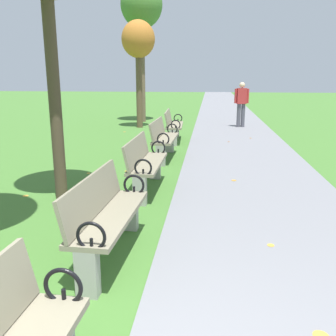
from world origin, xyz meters
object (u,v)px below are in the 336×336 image
Objects in this scene: park_bench_2 at (107,215)px; pedestrian_walking at (241,102)px; tree_3 at (138,43)px; park_bench_3 at (145,163)px; park_bench_5 at (173,125)px; tree_4 at (142,7)px; park_bench_4 at (163,138)px.

pedestrian_walking is (2.20, 10.33, 0.44)m from park_bench_2.
park_bench_3 is at bearing -78.68° from tree_3.
park_bench_5 is 4.03m from tree_3.
park_bench_2 is 1.00× the size of pedestrian_walking.
tree_3 is 2.33× the size of pedestrian_walking.
pedestrian_walking is (3.71, 0.40, -2.07)m from tree_3.
tree_4 is at bearing 95.70° from tree_3.
park_bench_3 is 4.78m from park_bench_5.
tree_4 is 5.41m from pedestrian_walking.
park_bench_3 and park_bench_4 have the same top height.
park_bench_3 is 0.99× the size of pedestrian_walking.
park_bench_5 is at bearing 90.00° from park_bench_2.
tree_3 is at bearing 98.65° from park_bench_2.
tree_4 reaches higher than park_bench_5.
tree_3 is (-1.51, 2.77, 2.51)m from park_bench_5.
park_bench_3 is 2.48m from park_bench_4.
park_bench_3 is at bearing 90.00° from park_bench_2.
park_bench_2 is 0.30× the size of tree_4.
tree_4 is at bearing 110.57° from park_bench_5.
park_bench_2 is 1.00× the size of park_bench_4.
park_bench_2 is at bearing -90.00° from park_bench_4.
park_bench_2 is at bearing -81.35° from tree_3.
park_bench_2 is 7.16m from park_bench_5.
tree_4 reaches higher than park_bench_3.
park_bench_3 is 8.26m from pedestrian_walking.
tree_4 is (-0.17, 1.71, 1.46)m from tree_3.
tree_4 is at bearing 103.94° from park_bench_4.
tree_3 reaches higher than park_bench_5.
park_bench_4 is 2.29m from park_bench_5.
park_bench_2 is at bearing -81.78° from tree_4.
tree_3 is (-1.51, 5.06, 2.51)m from park_bench_4.
park_bench_4 is (0.00, 2.48, 0.00)m from park_bench_3.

